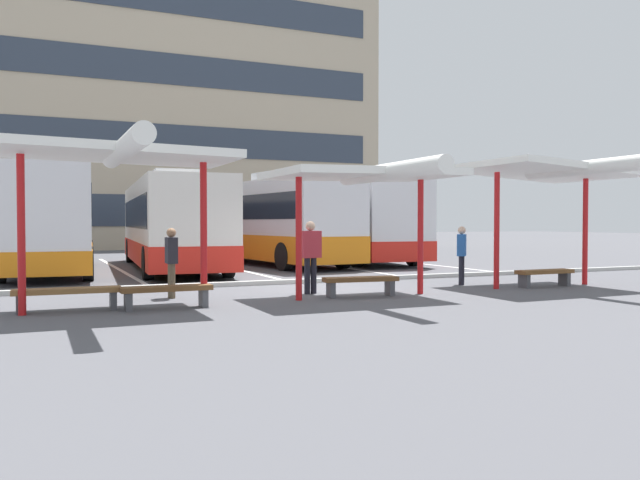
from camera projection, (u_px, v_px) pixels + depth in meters
ground_plane at (322, 289)px, 16.37m from camera, size 160.00×160.00×0.00m
terminal_building at (138, 119)px, 44.90m from camera, size 32.05×11.35×20.46m
coach_bus_0 at (52, 221)px, 21.65m from camera, size 3.36×10.67×3.69m
coach_bus_1 at (171, 225)px, 23.46m from camera, size 3.51×12.16×3.45m
coach_bus_2 at (265, 223)px, 26.62m from camera, size 3.81×11.71×3.66m
coach_bus_3 at (347, 222)px, 28.38m from camera, size 3.51×11.49×3.68m
lane_stripe_1 at (119, 269)px, 23.31m from camera, size 0.16×14.00×0.01m
lane_stripe_2 at (223, 266)px, 24.89m from camera, size 0.16×14.00×0.01m
lane_stripe_3 at (316, 264)px, 26.47m from camera, size 0.16×14.00×0.01m
lane_stripe_4 at (397, 261)px, 28.05m from camera, size 0.16×14.00×0.01m
waiting_shelter_0 at (118, 156)px, 12.13m from camera, size 4.37×4.70×3.17m
bench_0 at (68, 294)px, 12.23m from camera, size 1.96×0.48×0.45m
bench_1 at (167, 292)px, 12.66m from camera, size 1.78×0.46×0.45m
waiting_shelter_1 at (368, 177)px, 14.34m from camera, size 4.11×4.61×2.94m
bench_2 at (361, 282)px, 14.71m from camera, size 1.77×0.61×0.45m
waiting_shelter_2 at (551, 173)px, 16.70m from camera, size 4.02×5.20×3.25m
bench_3 at (545, 274)px, 16.95m from camera, size 1.69×0.44×0.45m
platform_kerb at (298, 281)px, 17.86m from camera, size 44.00×0.24×0.12m
waiting_passenger_0 at (310, 251)px, 15.28m from camera, size 0.52×0.28×1.73m
waiting_passenger_1 at (171, 258)px, 14.42m from camera, size 0.23×0.46×1.57m
waiting_passenger_2 at (462, 251)px, 17.49m from camera, size 0.47×0.49×1.59m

